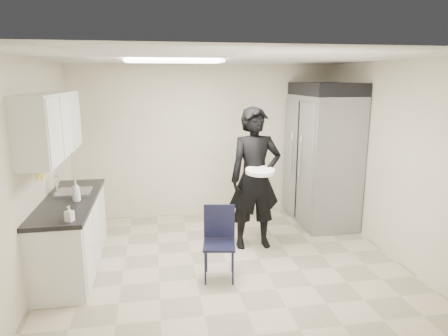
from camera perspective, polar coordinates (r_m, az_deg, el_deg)
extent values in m
plane|color=#B6A78F|center=(5.40, 0.35, -13.26)|extent=(4.50, 4.50, 0.00)
plane|color=silver|center=(4.87, 0.39, 15.47)|extent=(4.50, 4.50, 0.00)
plane|color=beige|center=(6.92, -2.58, 3.82)|extent=(4.50, 0.00, 4.50)
plane|color=beige|center=(5.09, -25.41, -0.62)|extent=(0.00, 4.00, 4.00)
plane|color=beige|center=(5.81, 22.79, 1.13)|extent=(0.00, 4.00, 4.00)
cube|color=white|center=(5.19, -7.18, 14.86)|extent=(1.20, 0.60, 0.02)
cube|color=silver|center=(5.45, -20.92, -8.96)|extent=(0.60, 1.90, 0.86)
cube|color=black|center=(5.31, -21.31, -4.38)|extent=(0.64, 1.95, 0.05)
cube|color=gray|center=(5.54, -20.60, -3.78)|extent=(0.42, 0.40, 0.14)
cylinder|color=silver|center=(5.55, -22.75, -2.34)|extent=(0.02, 0.02, 0.24)
cube|color=silver|center=(5.16, -23.51, 5.64)|extent=(0.35, 1.80, 0.75)
cube|color=black|center=(6.31, -21.55, 5.02)|extent=(0.22, 0.30, 0.35)
cube|color=yellow|center=(5.20, -24.98, -1.23)|extent=(0.00, 0.12, 0.07)
cube|color=yellow|center=(5.40, -24.41, -1.14)|extent=(0.00, 0.12, 0.07)
cube|color=gray|center=(6.76, 13.83, 1.10)|extent=(0.80, 1.35, 2.10)
cube|color=black|center=(6.63, 14.36, 10.88)|extent=(0.80, 1.35, 0.20)
cube|color=black|center=(4.83, -0.69, -10.97)|extent=(0.44, 0.44, 0.85)
imported|color=black|center=(5.58, 4.45, -1.54)|extent=(0.74, 0.50, 1.99)
cylinder|color=silver|center=(5.31, 5.19, -0.46)|extent=(0.40, 0.40, 0.05)
imported|color=white|center=(5.12, -20.38, -3.10)|extent=(0.13, 0.13, 0.26)
imported|color=#B9BBC6|center=(4.46, -21.23, -6.09)|extent=(0.10, 0.10, 0.17)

